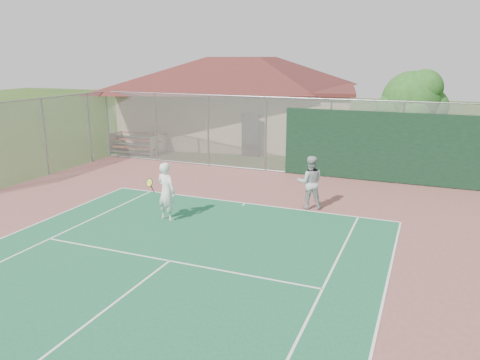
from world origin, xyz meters
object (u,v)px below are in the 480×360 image
player_grey_back (310,183)px  bleachers (138,142)px  player_white_front (166,192)px  clubhouse (243,91)px  tree (413,103)px

player_grey_back → bleachers: bearing=-47.3°
bleachers → player_white_front: 11.92m
bleachers → player_grey_back: (11.54, -6.27, 0.38)m
bleachers → player_grey_back: size_ratio=1.56×
clubhouse → player_white_front: 15.67m
player_grey_back → clubhouse: bearing=-77.3°
player_white_front → player_grey_back: bearing=-130.4°
tree → player_white_front: size_ratio=2.41×
bleachers → clubhouse: bearing=54.9°
bleachers → player_grey_back: player_grey_back is taller
bleachers → player_white_front: (7.46, -9.29, 0.41)m
clubhouse → player_white_front: size_ratio=8.16×
player_white_front → clubhouse: bearing=-64.5°
clubhouse → player_grey_back: bearing=-68.4°
clubhouse → tree: clubhouse is taller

